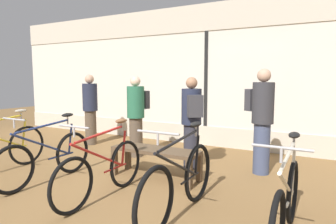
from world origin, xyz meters
TOP-DOWN VIEW (x-y plane):
  - ground_plane at (0.00, 0.00)m, footprint 24.00×24.00m
  - shop_back_wall at (0.00, 3.43)m, footprint 12.00×0.08m
  - bicycle_left at (-1.13, -0.06)m, footprint 0.46×1.73m
  - bicycle_center at (0.02, -0.13)m, footprint 0.46×1.67m
  - bicycle_right at (1.12, -0.10)m, footprint 0.46×1.76m
  - bicycle_far_right at (2.23, -0.10)m, footprint 0.46×1.66m
  - display_bench at (0.20, 0.87)m, footprint 1.40×0.44m
  - customer_near_rack at (0.47, 1.63)m, footprint 0.53×0.56m
  - customer_by_window at (-2.39, 2.19)m, footprint 0.42×0.42m
  - customer_mid_floor at (1.57, 1.92)m, footprint 0.56×0.51m
  - customer_near_bench at (-0.83, 1.83)m, footprint 0.36×0.50m

SIDE VIEW (x-z plane):
  - ground_plane at x=0.00m, z-range 0.00..0.00m
  - bicycle_left at x=-1.13m, z-range -0.13..0.89m
  - bicycle_far_right at x=2.23m, z-range -0.13..0.89m
  - bicycle_center at x=0.02m, z-range -0.13..0.89m
  - display_bench at x=0.20m, z-range 0.15..0.62m
  - bicycle_right at x=1.12m, z-range -0.13..0.92m
  - customer_near_rack at x=0.47m, z-range 0.06..1.63m
  - customer_by_window at x=-2.39m, z-range 0.04..1.67m
  - customer_near_bench at x=-0.83m, z-range 0.06..1.65m
  - customer_mid_floor at x=1.57m, z-range 0.07..1.77m
  - shop_back_wall at x=0.00m, z-range 0.04..3.24m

